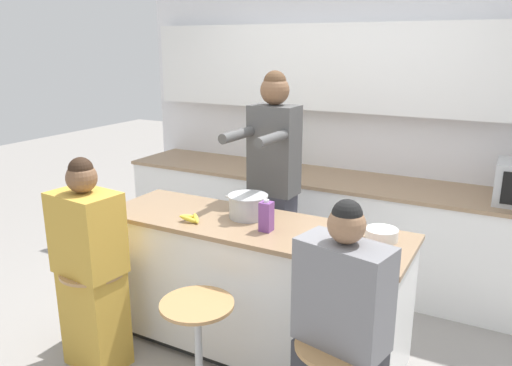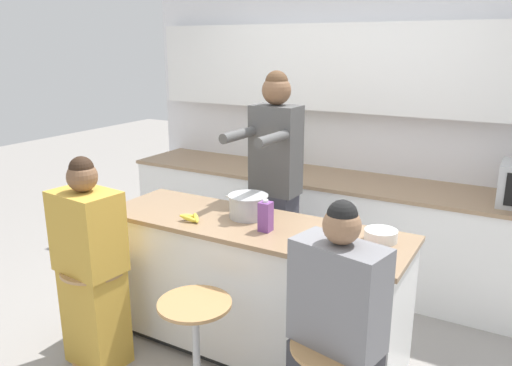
% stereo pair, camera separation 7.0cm
% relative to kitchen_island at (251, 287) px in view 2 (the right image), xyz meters
% --- Properties ---
extents(ground_plane, '(16.00, 16.00, 0.00)m').
position_rel_kitchen_island_xyz_m(ground_plane, '(0.00, 0.00, -0.47)').
color(ground_plane, gray).
extents(wall_back, '(4.17, 0.22, 2.70)m').
position_rel_kitchen_island_xyz_m(wall_back, '(0.00, 1.72, 1.08)').
color(wall_back, white).
rests_on(wall_back, ground_plane).
extents(back_counter, '(3.87, 0.70, 0.90)m').
position_rel_kitchen_island_xyz_m(back_counter, '(0.00, 1.38, -0.01)').
color(back_counter, white).
rests_on(back_counter, ground_plane).
extents(kitchen_island, '(2.04, 0.65, 0.92)m').
position_rel_kitchen_island_xyz_m(kitchen_island, '(0.00, 0.00, 0.00)').
color(kitchen_island, black).
rests_on(kitchen_island, ground_plane).
extents(bar_stool_leftmost, '(0.41, 0.41, 0.66)m').
position_rel_kitchen_island_xyz_m(bar_stool_leftmost, '(-0.81, -0.58, -0.08)').
color(bar_stool_leftmost, tan).
rests_on(bar_stool_leftmost, ground_plane).
extents(bar_stool_center, '(0.41, 0.41, 0.66)m').
position_rel_kitchen_island_xyz_m(bar_stool_center, '(0.00, -0.62, -0.08)').
color(bar_stool_center, tan).
rests_on(bar_stool_center, ground_plane).
extents(person_cooking, '(0.36, 0.59, 1.85)m').
position_rel_kitchen_island_xyz_m(person_cooking, '(-0.13, 0.57, 0.48)').
color(person_cooking, '#383842').
rests_on(person_cooking, ground_plane).
extents(person_wrapped_blanket, '(0.44, 0.33, 1.39)m').
position_rel_kitchen_island_xyz_m(person_wrapped_blanket, '(-0.81, -0.61, 0.19)').
color(person_wrapped_blanket, gold).
rests_on(person_wrapped_blanket, ground_plane).
extents(person_seated_near, '(0.47, 0.34, 1.37)m').
position_rel_kitchen_island_xyz_m(person_seated_near, '(0.82, -0.61, 0.15)').
color(person_seated_near, '#333338').
rests_on(person_seated_near, ground_plane).
extents(cooking_pot, '(0.35, 0.26, 0.15)m').
position_rel_kitchen_island_xyz_m(cooking_pot, '(-0.07, 0.09, 0.53)').
color(cooking_pot, '#B7BABC').
rests_on(cooking_pot, kitchen_island).
extents(fruit_bowl, '(0.19, 0.19, 0.07)m').
position_rel_kitchen_island_xyz_m(fruit_bowl, '(0.81, 0.12, 0.49)').
color(fruit_bowl, white).
rests_on(fruit_bowl, kitchen_island).
extents(coffee_cup_near, '(0.12, 0.08, 0.09)m').
position_rel_kitchen_island_xyz_m(coffee_cup_near, '(0.75, -0.21, 0.50)').
color(coffee_cup_near, '#DB4C51').
rests_on(coffee_cup_near, kitchen_island).
extents(banana_bunch, '(0.16, 0.12, 0.05)m').
position_rel_kitchen_island_xyz_m(banana_bunch, '(-0.35, -0.16, 0.48)').
color(banana_bunch, yellow).
rests_on(banana_bunch, kitchen_island).
extents(juice_carton, '(0.07, 0.07, 0.20)m').
position_rel_kitchen_island_xyz_m(juice_carton, '(0.15, -0.07, 0.55)').
color(juice_carton, '#7A428E').
rests_on(juice_carton, kitchen_island).
extents(potted_plant, '(0.21, 0.21, 0.27)m').
position_rel_kitchen_island_xyz_m(potted_plant, '(-0.60, 1.38, 0.58)').
color(potted_plant, '#93563D').
rests_on(potted_plant, back_counter).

